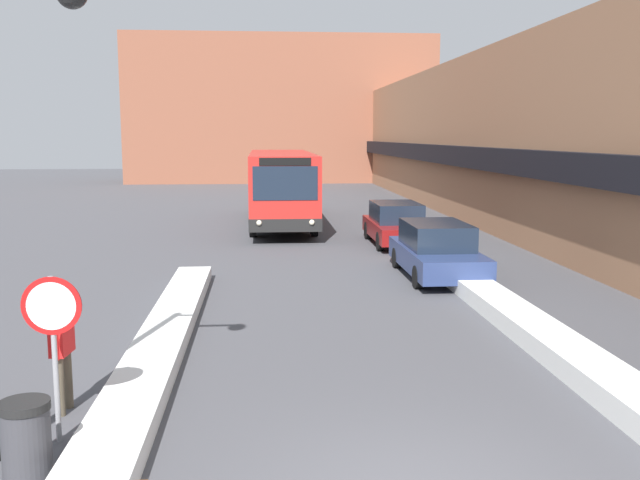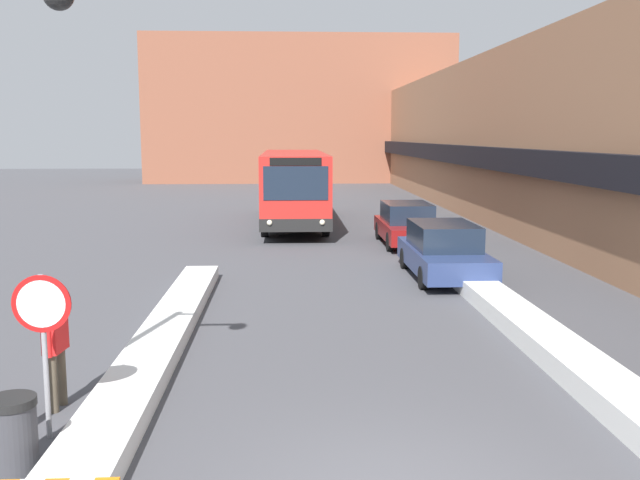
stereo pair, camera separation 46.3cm
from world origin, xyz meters
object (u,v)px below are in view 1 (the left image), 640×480
(stop_sign, at_px, (53,323))
(trash_bin, at_px, (26,440))
(pedestrian, at_px, (62,341))
(parked_car_front, at_px, (436,250))
(street_lamp, at_px, (1,161))
(city_bus, at_px, (281,185))
(parked_car_middle, at_px, (396,224))

(stop_sign, height_order, trash_bin, stop_sign)
(pedestrian, bearing_deg, parked_car_front, -33.94)
(parked_car_front, xyz_separation_m, stop_sign, (-7.59, -10.43, 0.84))
(stop_sign, xyz_separation_m, street_lamp, (-0.34, -0.49, 2.08))
(trash_bin, bearing_deg, street_lamp, 116.71)
(city_bus, bearing_deg, stop_sign, -98.79)
(city_bus, relative_size, parked_car_front, 2.62)
(street_lamp, height_order, pedestrian, street_lamp)
(city_bus, bearing_deg, street_lamp, -99.41)
(street_lamp, relative_size, pedestrian, 3.34)
(parked_car_middle, bearing_deg, stop_sign, -114.63)
(street_lamp, xyz_separation_m, pedestrian, (0.14, 1.55, -2.62))
(parked_car_middle, bearing_deg, city_bus, 123.12)
(city_bus, xyz_separation_m, parked_car_front, (4.06, -12.35, -1.01))
(parked_car_front, bearing_deg, street_lamp, -125.95)
(pedestrian, bearing_deg, street_lamp, -179.22)
(pedestrian, xyz_separation_m, trash_bin, (0.13, -2.08, -0.58))
(parked_car_front, relative_size, trash_bin, 5.04)
(trash_bin, bearing_deg, parked_car_front, 56.24)
(city_bus, xyz_separation_m, pedestrian, (-3.72, -21.73, -0.72))
(parked_car_middle, xyz_separation_m, street_lamp, (-7.92, -17.05, 2.91))
(pedestrian, bearing_deg, stop_sign, -163.51)
(city_bus, height_order, stop_sign, city_bus)
(city_bus, xyz_separation_m, stop_sign, (-3.52, -22.79, -0.18))
(parked_car_front, height_order, pedestrian, pedestrian)
(city_bus, distance_m, trash_bin, 24.11)
(pedestrian, distance_m, trash_bin, 2.16)
(parked_car_front, bearing_deg, stop_sign, -126.03)
(parked_car_front, xyz_separation_m, trash_bin, (-7.66, -11.46, -0.28))
(city_bus, height_order, trash_bin, city_bus)
(pedestrian, height_order, trash_bin, pedestrian)
(parked_car_front, xyz_separation_m, street_lamp, (-7.92, -10.93, 2.92))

